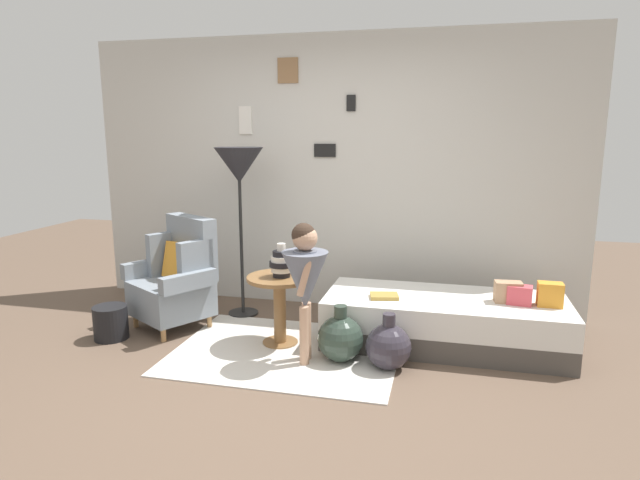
{
  "coord_description": "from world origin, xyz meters",
  "views": [
    {
      "loc": [
        1.14,
        -3.14,
        1.7
      ],
      "look_at": [
        0.15,
        0.95,
        0.85
      ],
      "focal_mm": 30.1,
      "sensor_mm": 36.0,
      "label": 1
    }
  ],
  "objects_px": {
    "magazine_basket": "(111,322)",
    "book_on_daybed": "(384,296)",
    "daybed": "(444,321)",
    "vase_striped": "(281,263)",
    "side_table": "(280,297)",
    "demijohn_near": "(340,338)",
    "armchair": "(177,278)",
    "floor_lamp": "(239,170)",
    "person_child": "(305,276)",
    "demijohn_far": "(388,346)"
  },
  "relations": [
    {
      "from": "side_table",
      "to": "person_child",
      "type": "height_order",
      "value": "person_child"
    },
    {
      "from": "person_child",
      "to": "demijohn_near",
      "type": "bearing_deg",
      "value": 20.17
    },
    {
      "from": "book_on_daybed",
      "to": "side_table",
      "type": "bearing_deg",
      "value": -168.62
    },
    {
      "from": "side_table",
      "to": "demijohn_near",
      "type": "relative_size",
      "value": 1.31
    },
    {
      "from": "side_table",
      "to": "vase_striped",
      "type": "height_order",
      "value": "vase_striped"
    },
    {
      "from": "daybed",
      "to": "demijohn_near",
      "type": "xyz_separation_m",
      "value": [
        -0.75,
        -0.5,
        -0.02
      ]
    },
    {
      "from": "book_on_daybed",
      "to": "demijohn_near",
      "type": "bearing_deg",
      "value": -126.73
    },
    {
      "from": "side_table",
      "to": "demijohn_near",
      "type": "xyz_separation_m",
      "value": [
        0.54,
        -0.21,
        -0.22
      ]
    },
    {
      "from": "vase_striped",
      "to": "book_on_daybed",
      "type": "relative_size",
      "value": 1.23
    },
    {
      "from": "book_on_daybed",
      "to": "demijohn_far",
      "type": "distance_m",
      "value": 0.5
    },
    {
      "from": "demijohn_near",
      "to": "side_table",
      "type": "bearing_deg",
      "value": 158.94
    },
    {
      "from": "floor_lamp",
      "to": "armchair",
      "type": "bearing_deg",
      "value": -136.15
    },
    {
      "from": "magazine_basket",
      "to": "demijohn_near",
      "type": "bearing_deg",
      "value": 0.44
    },
    {
      "from": "side_table",
      "to": "floor_lamp",
      "type": "xyz_separation_m",
      "value": [
        -0.57,
        0.62,
        0.96
      ]
    },
    {
      "from": "daybed",
      "to": "demijohn_far",
      "type": "relative_size",
      "value": 4.54
    },
    {
      "from": "magazine_basket",
      "to": "book_on_daybed",
      "type": "bearing_deg",
      "value": 9.9
    },
    {
      "from": "daybed",
      "to": "book_on_daybed",
      "type": "distance_m",
      "value": 0.54
    },
    {
      "from": "floor_lamp",
      "to": "person_child",
      "type": "height_order",
      "value": "floor_lamp"
    },
    {
      "from": "daybed",
      "to": "demijohn_far",
      "type": "bearing_deg",
      "value": -124.76
    },
    {
      "from": "side_table",
      "to": "vase_striped",
      "type": "distance_m",
      "value": 0.28
    },
    {
      "from": "vase_striped",
      "to": "side_table",
      "type": "bearing_deg",
      "value": 164.95
    },
    {
      "from": "armchair",
      "to": "floor_lamp",
      "type": "relative_size",
      "value": 0.62
    },
    {
      "from": "armchair",
      "to": "floor_lamp",
      "type": "height_order",
      "value": "floor_lamp"
    },
    {
      "from": "floor_lamp",
      "to": "book_on_daybed",
      "type": "distance_m",
      "value": 1.74
    },
    {
      "from": "demijohn_far",
      "to": "demijohn_near",
      "type": "bearing_deg",
      "value": 171.79
    },
    {
      "from": "person_child",
      "to": "magazine_basket",
      "type": "bearing_deg",
      "value": 177.45
    },
    {
      "from": "vase_striped",
      "to": "floor_lamp",
      "type": "distance_m",
      "value": 1.09
    },
    {
      "from": "armchair",
      "to": "demijohn_near",
      "type": "relative_size",
      "value": 2.24
    },
    {
      "from": "demijohn_far",
      "to": "person_child",
      "type": "bearing_deg",
      "value": -176.46
    },
    {
      "from": "daybed",
      "to": "armchair",
      "type": "bearing_deg",
      "value": -177.5
    },
    {
      "from": "daybed",
      "to": "side_table",
      "type": "bearing_deg",
      "value": -167.17
    },
    {
      "from": "side_table",
      "to": "floor_lamp",
      "type": "distance_m",
      "value": 1.27
    },
    {
      "from": "person_child",
      "to": "demijohn_far",
      "type": "bearing_deg",
      "value": 3.54
    },
    {
      "from": "side_table",
      "to": "floor_lamp",
      "type": "relative_size",
      "value": 0.36
    },
    {
      "from": "side_table",
      "to": "vase_striped",
      "type": "xyz_separation_m",
      "value": [
        0.02,
        -0.01,
        0.28
      ]
    },
    {
      "from": "daybed",
      "to": "vase_striped",
      "type": "relative_size",
      "value": 7.05
    },
    {
      "from": "person_child",
      "to": "book_on_daybed",
      "type": "relative_size",
      "value": 4.83
    },
    {
      "from": "armchair",
      "to": "demijohn_near",
      "type": "distance_m",
      "value": 1.62
    },
    {
      "from": "daybed",
      "to": "demijohn_far",
      "type": "height_order",
      "value": "demijohn_far"
    },
    {
      "from": "magazine_basket",
      "to": "floor_lamp",
      "type": "bearing_deg",
      "value": 44.93
    },
    {
      "from": "side_table",
      "to": "demijohn_far",
      "type": "distance_m",
      "value": 0.97
    },
    {
      "from": "side_table",
      "to": "person_child",
      "type": "relative_size",
      "value": 0.54
    },
    {
      "from": "armchair",
      "to": "book_on_daybed",
      "type": "distance_m",
      "value": 1.83
    },
    {
      "from": "demijohn_near",
      "to": "armchair",
      "type": "bearing_deg",
      "value": 165.41
    },
    {
      "from": "vase_striped",
      "to": "person_child",
      "type": "distance_m",
      "value": 0.4
    },
    {
      "from": "person_child",
      "to": "demijohn_far",
      "type": "distance_m",
      "value": 0.79
    },
    {
      "from": "person_child",
      "to": "demijohn_near",
      "type": "relative_size",
      "value": 2.45
    },
    {
      "from": "magazine_basket",
      "to": "armchair",
      "type": "bearing_deg",
      "value": 46.08
    },
    {
      "from": "floor_lamp",
      "to": "vase_striped",
      "type": "bearing_deg",
      "value": -46.64
    },
    {
      "from": "side_table",
      "to": "armchair",
      "type": "bearing_deg",
      "value": 169.07
    }
  ]
}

